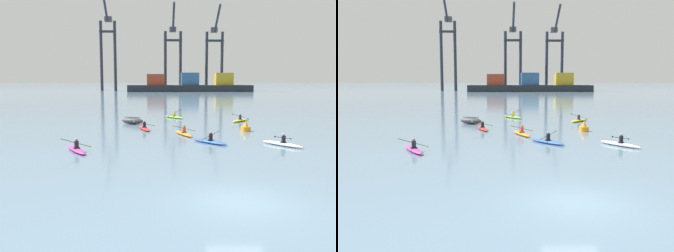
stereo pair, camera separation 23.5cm
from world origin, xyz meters
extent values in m
plane|color=slate|center=(0.00, 0.00, 0.00)|extent=(800.00, 800.00, 0.00)
cube|color=#1E2328|center=(8.50, 123.28, 1.23)|extent=(47.52, 8.15, 2.47)
cube|color=#993823|center=(-4.57, 123.28, 4.58)|extent=(6.65, 5.70, 4.21)
cube|color=#2D5684|center=(8.50, 123.28, 4.83)|extent=(6.65, 5.70, 4.73)
cube|color=#B29323|center=(21.57, 123.28, 4.82)|extent=(6.65, 5.70, 4.69)
cylinder|color=#232833|center=(-26.68, 132.60, 13.94)|extent=(1.20, 1.20, 27.87)
cylinder|color=#232833|center=(-21.10, 132.60, 13.94)|extent=(1.20, 1.20, 27.87)
cube|color=#232833|center=(-23.89, 132.60, 23.69)|extent=(6.77, 0.90, 0.90)
cylinder|color=#232833|center=(-23.89, 126.92, 32.39)|extent=(0.90, 11.90, 9.75)
cube|color=#47474C|center=(-23.89, 135.10, 28.87)|extent=(2.80, 2.80, 2.00)
cylinder|color=#232833|center=(-0.72, 135.23, 12.12)|extent=(1.20, 1.20, 24.23)
cylinder|color=#232833|center=(5.58, 135.23, 12.12)|extent=(1.20, 1.20, 24.23)
cube|color=#232833|center=(2.43, 135.23, 20.60)|extent=(7.49, 0.90, 0.90)
cylinder|color=#232833|center=(2.43, 129.52, 28.79)|extent=(0.90, 11.99, 9.81)
cube|color=#47474C|center=(2.43, 137.73, 25.23)|extent=(2.80, 2.80, 2.00)
cylinder|color=#232833|center=(16.47, 135.48, 12.06)|extent=(1.20, 1.20, 24.12)
cylinder|color=#232833|center=(22.89, 135.48, 12.06)|extent=(1.20, 1.20, 24.12)
cube|color=#232833|center=(19.68, 135.48, 20.50)|extent=(7.62, 0.90, 0.90)
cylinder|color=#232833|center=(19.68, 129.18, 28.27)|extent=(0.90, 13.10, 9.04)
cube|color=#47474C|center=(19.68, 137.98, 25.12)|extent=(2.80, 2.80, 2.00)
ellipsoid|color=#38383D|center=(-6.24, 25.13, 0.35)|extent=(2.82, 2.12, 0.70)
cube|color=#38383D|center=(-6.24, 25.13, 0.73)|extent=(1.78, 0.90, 0.06)
cylinder|color=orange|center=(4.95, 19.39, 0.23)|extent=(0.90, 0.90, 0.45)
cone|color=orange|center=(4.95, 19.39, 0.73)|extent=(0.49, 0.49, 0.55)
ellipsoid|color=#7ABC2D|center=(-1.42, 30.91, 0.13)|extent=(2.57, 3.05, 0.26)
torus|color=black|center=(-1.36, 30.83, 0.27)|extent=(0.69, 0.69, 0.05)
cylinder|color=gold|center=(-1.36, 30.83, 0.51)|extent=(0.30, 0.30, 0.50)
sphere|color=tan|center=(-1.36, 30.83, 0.86)|extent=(0.19, 0.19, 0.19)
cylinder|color=black|center=(-1.39, 30.87, 0.61)|extent=(1.59, 1.26, 0.72)
ellipsoid|color=black|center=(-2.17, 30.26, 0.26)|extent=(0.19, 0.16, 0.16)
ellipsoid|color=black|center=(-0.61, 31.48, 0.96)|extent=(0.19, 0.16, 0.16)
ellipsoid|color=orange|center=(-1.12, 17.23, 0.13)|extent=(1.70, 3.41, 0.26)
torus|color=black|center=(-1.08, 17.14, 0.27)|extent=(0.62, 0.62, 0.05)
cylinder|color=#DB471E|center=(-1.08, 17.14, 0.51)|extent=(0.30, 0.30, 0.50)
sphere|color=tan|center=(-1.08, 17.14, 0.86)|extent=(0.19, 0.19, 0.19)
cylinder|color=black|center=(-1.10, 17.18, 0.61)|extent=(1.93, 0.71, 0.57)
ellipsoid|color=yellow|center=(-2.06, 16.85, 0.88)|extent=(0.20, 0.10, 0.15)
ellipsoid|color=yellow|center=(-0.14, 17.52, 0.34)|extent=(0.20, 0.10, 0.15)
ellipsoid|color=yellow|center=(6.19, 27.04, 0.13)|extent=(2.72, 2.93, 0.26)
torus|color=black|center=(6.12, 26.96, 0.27)|extent=(0.69, 0.69, 0.05)
cylinder|color=#23232D|center=(6.12, 26.96, 0.51)|extent=(0.30, 0.30, 0.50)
sphere|color=tan|center=(6.12, 26.96, 0.86)|extent=(0.19, 0.19, 0.19)
cylinder|color=black|center=(6.16, 27.00, 0.61)|extent=(1.55, 1.41, 0.47)
ellipsoid|color=black|center=(5.39, 27.69, 0.83)|extent=(0.17, 0.16, 0.14)
ellipsoid|color=black|center=(6.92, 26.31, 0.39)|extent=(0.17, 0.16, 0.14)
ellipsoid|color=#2856B2|center=(0.62, 13.14, 0.13)|extent=(2.68, 2.96, 0.26)
torus|color=black|center=(0.69, 13.07, 0.27)|extent=(0.69, 0.69, 0.05)
cylinder|color=black|center=(0.69, 13.07, 0.51)|extent=(0.30, 0.30, 0.50)
sphere|color=tan|center=(0.69, 13.07, 0.86)|extent=(0.19, 0.19, 0.19)
cylinder|color=black|center=(0.65, 13.10, 0.61)|extent=(1.57, 1.37, 0.54)
ellipsoid|color=yellow|center=(-0.12, 12.44, 0.36)|extent=(0.18, 0.16, 0.15)
ellipsoid|color=yellow|center=(1.42, 13.77, 0.86)|extent=(0.18, 0.16, 0.15)
ellipsoid|color=#C13384|center=(-8.97, 10.26, 0.13)|extent=(2.22, 3.25, 0.26)
torus|color=black|center=(-8.92, 10.18, 0.27)|extent=(0.67, 0.67, 0.05)
cylinder|color=#23232D|center=(-8.92, 10.18, 0.51)|extent=(0.30, 0.30, 0.50)
sphere|color=tan|center=(-8.92, 10.18, 0.86)|extent=(0.19, 0.19, 0.19)
cylinder|color=black|center=(-8.95, 10.22, 0.61)|extent=(1.74, 1.02, 0.75)
ellipsoid|color=yellow|center=(-9.80, 9.73, 0.97)|extent=(0.20, 0.14, 0.17)
ellipsoid|color=yellow|center=(-8.09, 10.71, 0.25)|extent=(0.20, 0.14, 0.17)
ellipsoid|color=silver|center=(5.89, 12.04, 0.13)|extent=(2.54, 3.07, 0.26)
torus|color=black|center=(5.95, 11.96, 0.27)|extent=(0.69, 0.69, 0.05)
cylinder|color=black|center=(5.95, 11.96, 0.51)|extent=(0.30, 0.30, 0.50)
sphere|color=tan|center=(5.95, 11.96, 0.86)|extent=(0.19, 0.19, 0.19)
cylinder|color=black|center=(5.92, 12.00, 0.61)|extent=(1.67, 1.28, 0.41)
ellipsoid|color=black|center=(5.10, 11.37, 0.80)|extent=(0.18, 0.15, 0.14)
ellipsoid|color=black|center=(6.75, 12.62, 0.42)|extent=(0.18, 0.15, 0.14)
ellipsoid|color=red|center=(-4.75, 20.64, 0.13)|extent=(1.55, 3.43, 0.26)
torus|color=black|center=(-4.72, 20.54, 0.27)|extent=(0.61, 0.61, 0.05)
cylinder|color=black|center=(-4.72, 20.54, 0.51)|extent=(0.30, 0.30, 0.50)
sphere|color=tan|center=(-4.72, 20.54, 0.86)|extent=(0.19, 0.19, 0.19)
cylinder|color=black|center=(-4.74, 20.59, 0.61)|extent=(1.97, 0.62, 0.53)
ellipsoid|color=yellow|center=(-5.72, 20.30, 0.86)|extent=(0.20, 0.10, 0.15)
ellipsoid|color=yellow|center=(-3.76, 20.88, 0.36)|extent=(0.20, 0.10, 0.15)
camera|label=1|loc=(-3.27, -13.73, 4.97)|focal=37.89mm
camera|label=2|loc=(-3.03, -13.73, 4.97)|focal=37.89mm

